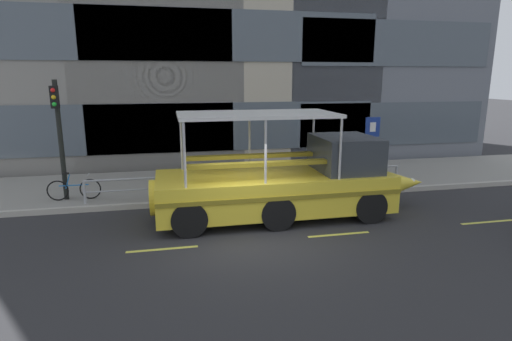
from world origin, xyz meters
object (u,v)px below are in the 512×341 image
at_px(parking_sign, 372,138).
at_px(duck_tour_boat, 289,183).
at_px(leaned_bicycle, 74,189).
at_px(pedestrian_near_bow, 352,156).
at_px(traffic_light_pole, 59,129).

xyz_separation_m(parking_sign, duck_tour_boat, (-4.12, -2.69, -0.87)).
xyz_separation_m(parking_sign, leaned_bicycle, (-10.98, -0.13, -1.38)).
xyz_separation_m(duck_tour_boat, pedestrian_near_bow, (3.48, 2.99, 0.14)).
height_order(duck_tour_boat, pedestrian_near_bow, duck_tour_boat).
bearing_deg(duck_tour_boat, traffic_light_pole, 159.65).
distance_m(traffic_light_pole, duck_tour_boat, 7.78).
bearing_deg(traffic_light_pole, parking_sign, 0.23).
relative_size(leaned_bicycle, duck_tour_boat, 0.20).
distance_m(leaned_bicycle, pedestrian_near_bow, 10.36).
relative_size(parking_sign, duck_tour_boat, 0.29).
distance_m(parking_sign, leaned_bicycle, 11.06).
relative_size(traffic_light_pole, duck_tour_boat, 0.45).
bearing_deg(leaned_bicycle, duck_tour_boat, -20.54).
bearing_deg(parking_sign, duck_tour_boat, -146.83).
xyz_separation_m(traffic_light_pole, leaned_bicycle, (0.29, -0.08, -2.06)).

